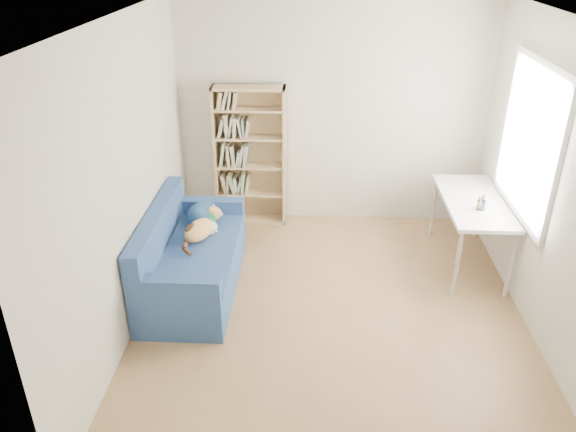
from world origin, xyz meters
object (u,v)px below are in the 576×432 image
object	(u,v)px
sofa	(190,258)
bookshelf	(251,162)
pen_cup	(481,204)
desk	(473,206)

from	to	relation	value
sofa	bookshelf	world-z (taller)	bookshelf
bookshelf	pen_cup	distance (m)	2.62
bookshelf	desk	bearing A→B (deg)	-21.15
sofa	desk	distance (m)	2.88
desk	pen_cup	bearing A→B (deg)	-89.19
sofa	desk	size ratio (longest dim) A/B	1.29
sofa	desk	bearing A→B (deg)	11.22
bookshelf	sofa	bearing A→B (deg)	-106.81
bookshelf	pen_cup	size ratio (longest dim) A/B	10.57
bookshelf	desk	size ratio (longest dim) A/B	1.26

